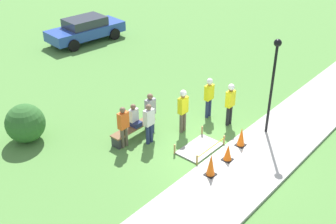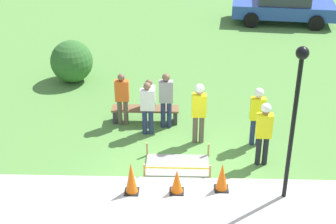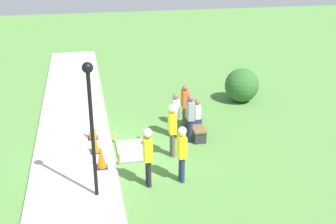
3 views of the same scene
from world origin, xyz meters
TOP-DOWN VIEW (x-y plane):
  - ground_plane at (0.00, 0.00)m, footprint 60.00×60.00m
  - sidewalk at (0.00, -1.30)m, footprint 28.00×2.59m
  - wet_concrete_patch at (-0.20, 0.62)m, footprint 1.69×1.06m
  - traffic_cone_near_patch at (-1.27, -0.63)m, footprint 0.34×0.34m
  - traffic_cone_far_patch at (-0.20, -0.58)m, footprint 0.34×0.34m
  - traffic_cone_sidewalk_edge at (0.87, -0.45)m, footprint 0.34×0.34m
  - park_bench at (-1.19, 3.02)m, footprint 2.00×0.44m
  - person_seated_on_bench at (-1.08, 3.07)m, footprint 0.36×0.44m
  - worker_supervisor at (1.98, 0.82)m, footprint 0.40×0.26m
  - worker_assistant at (1.94, 1.81)m, footprint 0.40×0.25m
  - worker_trainee at (0.36, 1.88)m, footprint 0.40×0.26m
  - bystander_in_orange_shirt at (-1.85, 2.84)m, footprint 0.40×0.22m
  - bystander_in_gray_shirt at (-1.07, 2.31)m, footprint 0.40×0.22m
  - bystander_in_white_shirt at (-0.56, 2.71)m, footprint 0.40×0.23m
  - lamppost_near at (2.33, -0.67)m, footprint 0.28×0.28m
  - parked_car_blue at (4.48, 12.65)m, footprint 4.78×2.38m
  - shrub_rounded_near at (-3.94, 5.90)m, footprint 1.47×1.47m

SIDE VIEW (x-z plane):
  - ground_plane at x=0.00m, z-range 0.00..0.00m
  - wet_concrete_patch at x=-0.20m, z-range -0.16..0.24m
  - sidewalk at x=0.00m, z-range 0.00..0.10m
  - park_bench at x=-1.19m, z-range 0.10..0.57m
  - traffic_cone_far_patch at x=-0.20m, z-range 0.10..0.71m
  - traffic_cone_sidewalk_edge at x=0.87m, z-range 0.10..0.83m
  - traffic_cone_near_patch at x=-1.27m, z-range 0.10..0.91m
  - shrub_rounded_near at x=-3.94m, z-range 0.00..1.47m
  - parked_car_blue at x=4.48m, z-range 0.04..1.48m
  - person_seated_on_bench at x=-1.08m, z-range 0.37..1.26m
  - bystander_in_gray_shirt at x=-1.07m, z-range 0.10..1.72m
  - bystander_in_orange_shirt at x=-1.85m, z-range 0.10..1.74m
  - bystander_in_white_shirt at x=-0.56m, z-range 0.11..1.83m
  - worker_assistant at x=1.94m, z-range 0.16..1.89m
  - worker_supervisor at x=1.98m, z-range 0.17..1.96m
  - worker_trainee at x=0.36m, z-range 0.18..1.97m
  - lamppost_near at x=2.33m, z-range 0.69..4.44m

